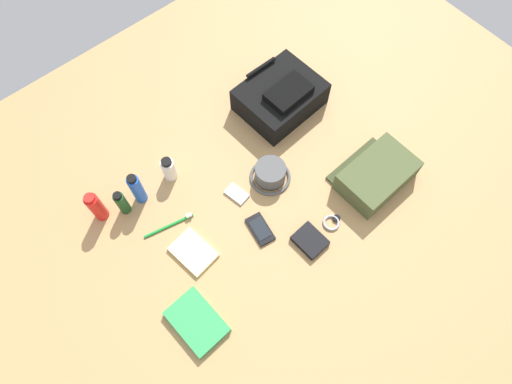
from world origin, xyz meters
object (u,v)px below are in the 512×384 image
sunscreen_spray (96,207)px  wallet (310,241)px  deodorant_spray (137,189)px  backpack (280,97)px  bucket_hat (270,174)px  toothbrush (172,224)px  media_player (237,194)px  cell_phone (260,229)px  toiletry_pouch (376,175)px  wristwatch (332,222)px  paperback_novel (197,322)px  toothpaste_tube (169,169)px  notepad (193,252)px  shampoo_bottle (122,203)px

sunscreen_spray → wallet: sunscreen_spray is taller
deodorant_spray → backpack: bearing=-1.6°
bucket_hat → wallet: bucket_hat is taller
toothbrush → media_player: bearing=-12.6°
deodorant_spray → cell_phone: 0.46m
toiletry_pouch → wristwatch: bearing=-174.8°
paperback_novel → cell_phone: size_ratio=1.57×
deodorant_spray → toothbrush: bearing=-82.2°
backpack → bucket_hat: bearing=-137.8°
deodorant_spray → media_player: 0.36m
toothpaste_tube → cell_phone: (0.12, -0.38, -0.05)m
toiletry_pouch → toothpaste_tube: (-0.57, 0.51, 0.01)m
bucket_hat → notepad: size_ratio=1.03×
bucket_hat → media_player: bearing=169.3°
toothpaste_tube → notepad: 0.32m
deodorant_spray → wallet: size_ratio=1.47×
wristwatch → toothbrush: size_ratio=0.38×
bucket_hat → sunscreen_spray: sunscreen_spray is taller
sunscreen_spray → deodorant_spray: bearing=-13.7°
shampoo_bottle → media_player: shampoo_bottle is taller
toothpaste_tube → wallet: bearing=-67.4°
wristwatch → notepad: 0.50m
toiletry_pouch → notepad: toiletry_pouch is taller
shampoo_bottle → cell_phone: 0.50m
deodorant_spray → bucket_hat: bearing=-30.3°
wristwatch → toothbrush: toothbrush is taller
media_player → wristwatch: bearing=-58.2°
sunscreen_spray → toothpaste_tube: size_ratio=1.35×
deodorant_spray → paperback_novel: (-0.11, -0.49, -0.07)m
toothbrush → notepad: toothbrush is taller
toothpaste_tube → media_player: bearing=-57.8°
sunscreen_spray → media_player: 0.50m
bucket_hat → notepad: bearing=-172.9°
bucket_hat → sunscreen_spray: size_ratio=1.01×
wallet → notepad: bearing=142.8°
backpack → sunscreen_spray: sunscreen_spray is taller
deodorant_spray → toothbrush: deodorant_spray is taller
backpack → bucket_hat: 0.33m
toothbrush → notepad: (-0.00, -0.13, 0.00)m
media_player → cell_phone: bearing=-98.4°
cell_phone → paperback_novel: bearing=-162.9°
sunscreen_spray → notepad: sunscreen_spray is taller
paperback_novel → cell_phone: paperback_novel is taller
shampoo_bottle → toothbrush: (0.09, -0.16, -0.05)m
shampoo_bottle → bucket_hat: bearing=-26.4°
notepad → toothbrush: bearing=81.7°
shampoo_bottle → toothbrush: bearing=-59.8°
sunscreen_spray → paperback_novel: bearing=-86.4°
sunscreen_spray → wristwatch: (0.61, -0.56, -0.07)m
backpack → media_player: size_ratio=3.52×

